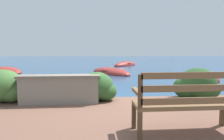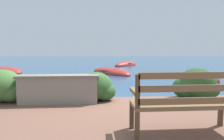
# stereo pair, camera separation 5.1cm
# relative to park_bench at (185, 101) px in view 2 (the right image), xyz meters

# --- Properties ---
(ground_plane) EXTENTS (80.00, 80.00, 0.00)m
(ground_plane) POSITION_rel_park_bench_xyz_m (-1.06, 2.33, -0.70)
(ground_plane) COLOR navy
(park_bench) EXTENTS (1.52, 0.48, 0.93)m
(park_bench) POSITION_rel_park_bench_xyz_m (0.00, 0.00, 0.00)
(park_bench) COLOR brown
(park_bench) RESTS_ON patio_terrace
(stone_wall) EXTENTS (1.84, 0.39, 0.65)m
(stone_wall) POSITION_rel_park_bench_xyz_m (-2.13, 1.85, -0.15)
(stone_wall) COLOR gray
(stone_wall) RESTS_ON patio_terrace
(hedge_clump_far_left) EXTENTS (1.13, 0.81, 0.77)m
(hedge_clump_far_left) POSITION_rel_park_bench_xyz_m (-3.50, 2.10, -0.15)
(hedge_clump_far_left) COLOR #426B33
(hedge_clump_far_left) RESTS_ON patio_terrace
(hedge_clump_left) EXTENTS (1.01, 0.73, 0.69)m
(hedge_clump_left) POSITION_rel_park_bench_xyz_m (-1.31, 2.07, -0.19)
(hedge_clump_left) COLOR #2D5628
(hedge_clump_left) RESTS_ON patio_terrace
(hedge_clump_centre) EXTENTS (1.14, 0.82, 0.78)m
(hedge_clump_centre) POSITION_rel_park_bench_xyz_m (1.22, 2.02, -0.15)
(hedge_clump_centre) COLOR #284C23
(hedge_clump_centre) RESTS_ON patio_terrace
(rowboat_nearest) EXTENTS (1.19, 2.27, 0.86)m
(rowboat_nearest) POSITION_rel_park_bench_xyz_m (3.78, 6.42, -0.63)
(rowboat_nearest) COLOR #9E2D28
(rowboat_nearest) RESTS_ON ground_plane
(rowboat_mid) EXTENTS (2.80, 3.42, 0.63)m
(rowboat_mid) POSITION_rel_park_bench_xyz_m (-0.41, 9.30, -0.65)
(rowboat_mid) COLOR #9E2D28
(rowboat_mid) RESTS_ON ground_plane
(rowboat_far) EXTENTS (3.02, 2.85, 0.65)m
(rowboat_far) POSITION_rel_park_bench_xyz_m (-6.98, 10.38, -0.65)
(rowboat_far) COLOR #9E2D28
(rowboat_far) RESTS_ON ground_plane
(rowboat_outer) EXTENTS (2.83, 2.99, 0.67)m
(rowboat_outer) POSITION_rel_park_bench_xyz_m (1.40, 15.28, -0.65)
(rowboat_outer) COLOR #9E2D28
(rowboat_outer) RESTS_ON ground_plane
(mooring_buoy) EXTENTS (0.50, 0.50, 0.46)m
(mooring_buoy) POSITION_rel_park_bench_xyz_m (2.52, 5.11, -0.62)
(mooring_buoy) COLOR red
(mooring_buoy) RESTS_ON ground_plane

